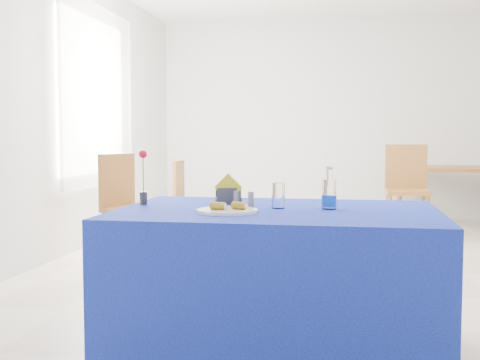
# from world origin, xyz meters

# --- Properties ---
(floor) EXTENTS (7.00, 7.00, 0.00)m
(floor) POSITION_xyz_m (0.00, 0.00, 0.00)
(floor) COLOR beige
(floor) RESTS_ON ground
(room_shell) EXTENTS (7.00, 7.00, 7.00)m
(room_shell) POSITION_xyz_m (0.00, 0.00, 1.75)
(room_shell) COLOR silver
(room_shell) RESTS_ON ground
(window_pane) EXTENTS (0.04, 1.50, 1.60)m
(window_pane) POSITION_xyz_m (-2.47, 0.80, 1.55)
(window_pane) COLOR white
(window_pane) RESTS_ON room_shell
(curtain) EXTENTS (0.04, 1.75, 1.85)m
(curtain) POSITION_xyz_m (-2.40, 0.80, 1.55)
(curtain) COLOR white
(curtain) RESTS_ON room_shell
(plate) EXTENTS (0.30, 0.30, 0.01)m
(plate) POSITION_xyz_m (-0.43, -2.30, 0.77)
(plate) COLOR white
(plate) RESTS_ON blue_table
(drinking_glass) EXTENTS (0.07, 0.07, 0.13)m
(drinking_glass) POSITION_xyz_m (-0.21, -2.08, 0.82)
(drinking_glass) COLOR white
(drinking_glass) RESTS_ON blue_table
(salt_shaker) EXTENTS (0.03, 0.03, 0.08)m
(salt_shaker) POSITION_xyz_m (-0.34, -2.11, 0.80)
(salt_shaker) COLOR gray
(salt_shaker) RESTS_ON blue_table
(pepper_shaker) EXTENTS (0.03, 0.03, 0.08)m
(pepper_shaker) POSITION_xyz_m (-0.42, -2.08, 0.80)
(pepper_shaker) COLOR slate
(pepper_shaker) RESTS_ON blue_table
(blue_table) EXTENTS (1.60, 1.10, 0.76)m
(blue_table) POSITION_xyz_m (-0.21, -2.12, 0.38)
(blue_table) COLOR #101997
(blue_table) RESTS_ON floor
(water_bottle) EXTENTS (0.08, 0.08, 0.21)m
(water_bottle) POSITION_xyz_m (0.05, -2.07, 0.83)
(water_bottle) COLOR silver
(water_bottle) RESTS_ON blue_table
(napkin_holder) EXTENTS (0.16, 0.11, 0.17)m
(napkin_holder) POSITION_xyz_m (-0.50, -1.94, 0.81)
(napkin_holder) COLOR #39393E
(napkin_holder) RESTS_ON blue_table
(rose_vase) EXTENTS (0.04, 0.04, 0.29)m
(rose_vase) POSITION_xyz_m (-0.94, -2.04, 0.90)
(rose_vase) COLOR #29292F
(rose_vase) RESTS_ON blue_table
(oak_table) EXTENTS (1.57, 1.09, 0.76)m
(oak_table) POSITION_xyz_m (1.42, 2.86, 0.68)
(oak_table) COLOR brown
(oak_table) RESTS_ON floor
(chair_bg_left) EXTENTS (0.47, 0.47, 1.05)m
(chair_bg_left) POSITION_xyz_m (0.81, 1.88, 0.60)
(chair_bg_left) COLOR brown
(chair_bg_left) RESTS_ON floor
(chair_win_a) EXTENTS (0.56, 0.56, 0.98)m
(chair_win_a) POSITION_xyz_m (-1.81, -0.02, 0.56)
(chair_win_a) COLOR brown
(chair_win_a) RESTS_ON floor
(chair_win_b) EXTENTS (0.41, 0.41, 0.87)m
(chair_win_b) POSITION_xyz_m (-1.57, 1.20, 0.50)
(chair_win_b) COLOR brown
(chair_win_b) RESTS_ON floor
(banana_pieces) EXTENTS (0.18, 0.09, 0.04)m
(banana_pieces) POSITION_xyz_m (-0.42, -2.30, 0.79)
(banana_pieces) COLOR gold
(banana_pieces) RESTS_ON plate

